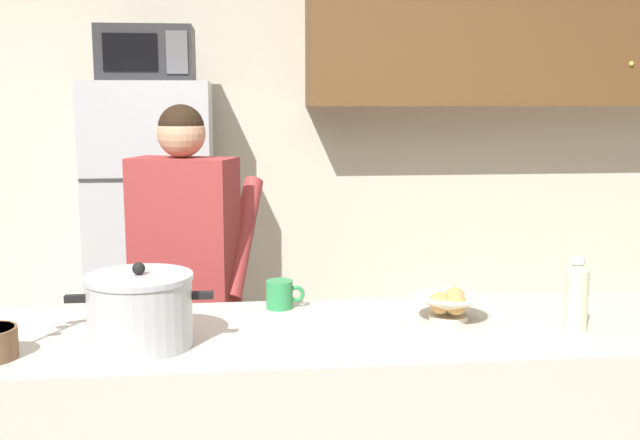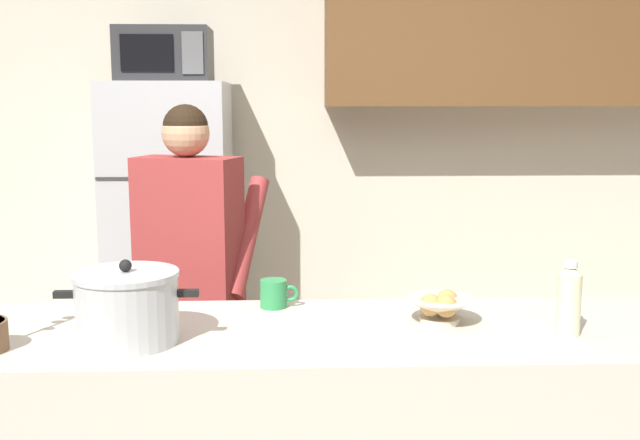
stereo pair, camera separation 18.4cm
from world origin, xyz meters
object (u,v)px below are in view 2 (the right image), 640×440
Objects in this scene: microwave at (165,55)px; cooking_pot at (127,307)px; bottle_near_edge at (569,299)px; person_near_pot at (190,256)px; coffee_mug at (274,294)px; refrigerator at (171,240)px; bread_bowl at (440,308)px.

microwave is 1.16× the size of cooking_pot.
person_near_pot is at bearing 145.40° from bottle_near_edge.
person_near_pot is 7.06× the size of bottle_near_edge.
cooking_pot is (-0.07, -0.86, 0.03)m from person_near_pot.
coffee_mug is 0.58× the size of bottle_near_edge.
refrigerator is 0.99m from microwave.
person_near_pot reaches higher than coffee_mug.
cooking_pot is 1.30m from bottle_near_edge.
refrigerator is 1.97m from cooking_pot.
person_near_pot reaches higher than cooking_pot.
bread_bowl is at bearing -57.90° from microwave.
microwave is 1.90m from coffee_mug.
person_near_pot is at bearing -76.98° from microwave.
microwave is at bearing -89.93° from refrigerator.
bread_bowl is 0.39m from bottle_near_edge.
cooking_pot is (0.18, -1.93, -0.82)m from microwave.
person_near_pot reaches higher than bread_bowl.
microwave reaches higher than bottle_near_edge.
refrigerator is at bearing 110.39° from coffee_mug.
bottle_near_edge is (1.48, -1.94, 0.18)m from refrigerator.
bottle_near_edge is at bearing 0.64° from cooking_pot.
refrigerator reaches higher than person_near_pot.
cooking_pot is 1.82× the size of bread_bowl.
microwave is 1.39m from person_near_pot.
bread_bowl is (0.52, -0.20, 0.00)m from coffee_mug.
microwave is (0.00, -0.02, 0.99)m from refrigerator.
bread_bowl is (1.12, -1.78, -0.88)m from microwave.
refrigerator is 1.07× the size of person_near_pot.
bread_bowl is (0.94, 0.15, -0.05)m from cooking_pot.
coffee_mug is at bearing 158.69° from bread_bowl.
refrigerator is at bearing 102.77° from person_near_pot.
bottle_near_edge is at bearing -34.60° from person_near_pot.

